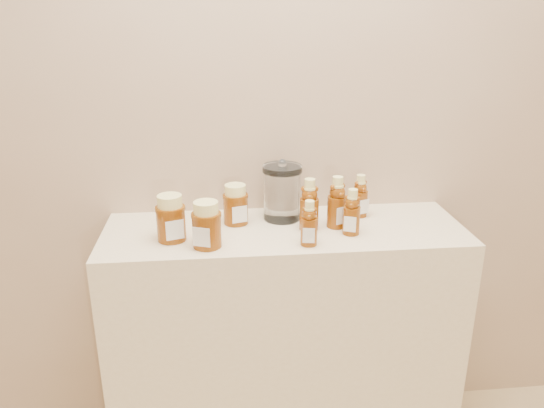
{
  "coord_description": "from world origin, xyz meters",
  "views": [
    {
      "loc": [
        -0.21,
        -0.06,
        1.59
      ],
      "look_at": [
        -0.05,
        1.52,
        1.0
      ],
      "focal_mm": 35.0,
      "sensor_mm": 36.0,
      "label": 1
    }
  ],
  "objects_px": {
    "display_table": "(284,343)",
    "bear_bottle_back_left": "(309,201)",
    "honey_jar_left": "(171,218)",
    "bear_bottle_front_left": "(309,220)",
    "glass_canister": "(282,190)"
  },
  "relations": [
    {
      "from": "bear_bottle_back_left",
      "to": "honey_jar_left",
      "type": "xyz_separation_m",
      "value": [
        -0.44,
        -0.04,
        -0.02
      ]
    },
    {
      "from": "display_table",
      "to": "glass_canister",
      "type": "relative_size",
      "value": 5.78
    },
    {
      "from": "glass_canister",
      "to": "bear_bottle_front_left",
      "type": "bearing_deg",
      "value": -75.93
    },
    {
      "from": "bear_bottle_front_left",
      "to": "glass_canister",
      "type": "height_order",
      "value": "glass_canister"
    },
    {
      "from": "bear_bottle_back_left",
      "to": "glass_canister",
      "type": "height_order",
      "value": "glass_canister"
    },
    {
      "from": "bear_bottle_front_left",
      "to": "honey_jar_left",
      "type": "relative_size",
      "value": 1.09
    },
    {
      "from": "bear_bottle_back_left",
      "to": "bear_bottle_front_left",
      "type": "xyz_separation_m",
      "value": [
        -0.02,
        -0.12,
        -0.02
      ]
    },
    {
      "from": "display_table",
      "to": "bear_bottle_back_left",
      "type": "distance_m",
      "value": 0.55
    },
    {
      "from": "display_table",
      "to": "glass_canister",
      "type": "distance_m",
      "value": 0.56
    },
    {
      "from": "display_table",
      "to": "glass_canister",
      "type": "bearing_deg",
      "value": 89.01
    },
    {
      "from": "display_table",
      "to": "honey_jar_left",
      "type": "xyz_separation_m",
      "value": [
        -0.37,
        -0.05,
        0.52
      ]
    },
    {
      "from": "bear_bottle_back_left",
      "to": "honey_jar_left",
      "type": "bearing_deg",
      "value": -167.13
    },
    {
      "from": "display_table",
      "to": "glass_canister",
      "type": "height_order",
      "value": "glass_canister"
    },
    {
      "from": "display_table",
      "to": "honey_jar_left",
      "type": "height_order",
      "value": "honey_jar_left"
    },
    {
      "from": "glass_canister",
      "to": "display_table",
      "type": "bearing_deg",
      "value": -90.99
    }
  ]
}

